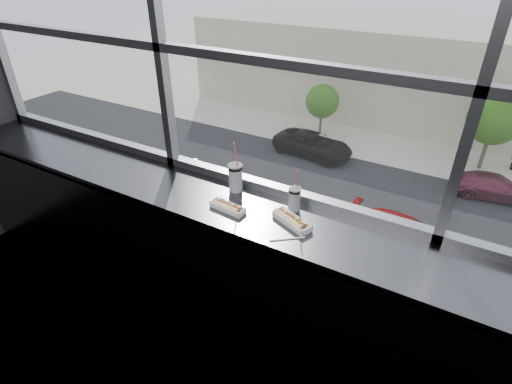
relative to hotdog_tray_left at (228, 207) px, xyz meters
The scene contains 22 objects.
wall_back_lower 0.72m from the hotdog_tray_left, 54.22° to the left, with size 6.00×6.00×0.00m, color black.
window_glass 1.26m from the hotdog_tray_left, 55.72° to the left, with size 6.00×6.00×0.00m, color silver.
window_mullions 1.25m from the hotdog_tray_left, 54.22° to the left, with size 6.00×0.08×2.40m, color gray, non-canonical shape.
counter 0.27m from the hotdog_tray_left, 16.36° to the left, with size 6.00×0.55×0.06m, color #535457.
counter_fascia 0.65m from the hotdog_tray_left, 35.79° to the right, with size 6.00×0.04×1.04m, color #535457.
hotdog_tray_left is the anchor object (origin of this frame).
hotdog_tray_right 0.44m from the hotdog_tray_left, ahead, with size 0.29×0.19×0.07m.
soda_cup_left 0.27m from the hotdog_tray_left, 110.38° to the left, with size 0.10×0.10×0.38m.
soda_cup_right 0.44m from the hotdog_tray_left, 30.37° to the left, with size 0.08×0.08×0.31m.
loose_straw 0.49m from the hotdog_tray_left, 10.63° to the right, with size 0.01×0.01×0.21m, color white.
wrapper 0.13m from the hotdog_tray_left, 142.84° to the left, with size 0.09×0.07×0.02m, color silver.
plaza_ground 45.49m from the hotdog_tray_left, 89.67° to the left, with size 120.00×120.00×0.00m, color beige.
street_asphalt 23.67m from the hotdog_tray_left, 89.29° to the left, with size 80.00×10.00×0.06m, color black.
far_sidewalk 30.83m from the hotdog_tray_left, 89.49° to the left, with size 80.00×6.00×0.04m, color beige.
far_building 39.20m from the hotdog_tray_left, 89.62° to the left, with size 50.00×14.00×8.00m, color #BBB198.
car_near_b 21.38m from the hotdog_tray_left, 116.41° to the left, with size 5.56×2.32×1.85m, color black.
car_near_a 22.97m from the hotdog_tray_left, 125.71° to the left, with size 6.11×2.55×2.04m, color #ADADAD.
car_near_c 19.67m from the hotdog_tray_left, 91.46° to the left, with size 6.77×2.82×2.26m, color #9A0002.
car_far_a 28.11m from the hotdog_tray_left, 109.88° to the left, with size 6.73×2.80×2.24m, color black.
car_far_b 26.98m from the hotdog_tray_left, 81.76° to the left, with size 5.93×2.47×1.98m, color maroon.
tree_left 31.38m from the hotdog_tray_left, 109.10° to the left, with size 2.76×2.76×4.32m.
tree_center 29.67m from the hotdog_tray_left, 84.94° to the left, with size 3.53×3.53×5.52m.
Camera 1 is at (1.00, -0.65, 2.57)m, focal length 28.00 mm.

